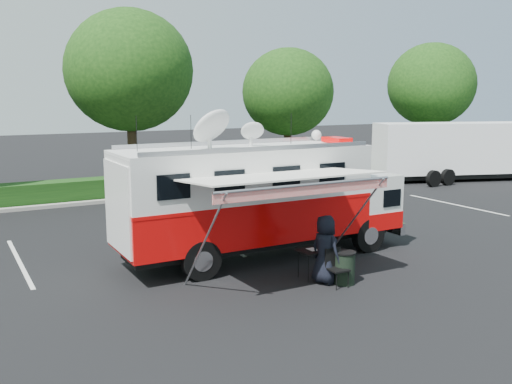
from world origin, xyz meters
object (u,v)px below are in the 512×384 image
(command_truck, at_px, (262,197))
(folding_table, at_px, (315,251))
(semi_trailer, at_px, (467,150))
(trash_bin, at_px, (345,268))

(command_truck, relative_size, folding_table, 9.57)
(folding_table, distance_m, semi_trailer, 20.58)
(folding_table, bearing_deg, semi_trailer, 30.51)
(folding_table, bearing_deg, trash_bin, -63.44)
(trash_bin, bearing_deg, folding_table, 116.56)
(command_truck, height_order, folding_table, command_truck)
(semi_trailer, bearing_deg, command_truck, -155.86)
(trash_bin, relative_size, semi_trailer, 0.08)
(semi_trailer, bearing_deg, trash_bin, -147.11)
(command_truck, xyz_separation_m, trash_bin, (0.65, -3.15, -1.39))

